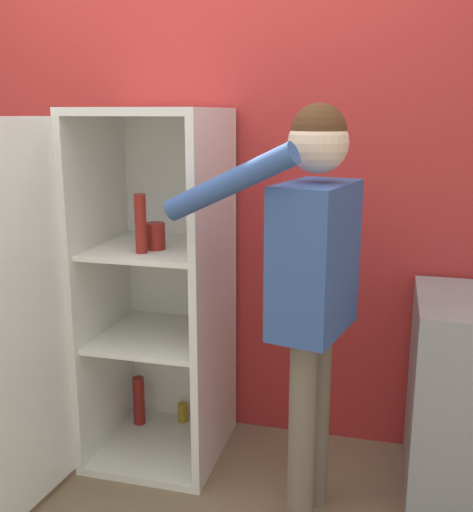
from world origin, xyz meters
TOP-DOWN VIEW (x-y plane):
  - wall_back at (0.00, 0.98)m, footprint 7.00×0.06m
  - refrigerator at (-0.23, 0.53)m, footprint 0.70×1.23m
  - person at (0.61, 0.31)m, footprint 0.71×0.54m

SIDE VIEW (x-z plane):
  - refrigerator at x=-0.23m, z-range 0.00..1.65m
  - person at x=0.61m, z-range 0.23..1.91m
  - wall_back at x=0.00m, z-range 0.00..2.55m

